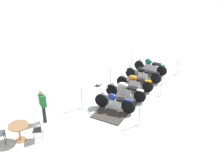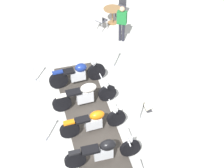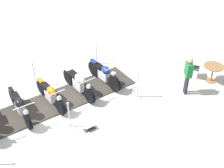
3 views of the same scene
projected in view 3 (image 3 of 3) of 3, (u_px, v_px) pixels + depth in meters
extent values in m
plane|color=silver|center=(52.00, 104.00, 11.51)|extent=(80.00, 80.00, 0.00)
cube|color=#38332D|center=(52.00, 103.00, 11.50)|extent=(2.16, 7.11, 0.04)
cylinder|color=black|center=(28.00, 121.00, 10.21)|extent=(0.62, 0.16, 0.61)
cylinder|color=black|center=(13.00, 97.00, 11.31)|extent=(0.62, 0.16, 0.61)
cube|color=silver|center=(20.00, 107.00, 10.73)|extent=(0.57, 0.25, 0.36)
ellipsoid|color=black|center=(20.00, 103.00, 10.46)|extent=(0.49, 0.36, 0.32)
cube|color=black|center=(15.00, 96.00, 10.83)|extent=(0.52, 0.33, 0.08)
cube|color=black|center=(11.00, 90.00, 11.11)|extent=(0.35, 0.16, 0.06)
cylinder|color=silver|center=(26.00, 114.00, 10.10)|extent=(0.25, 0.09, 0.53)
cylinder|color=silver|center=(24.00, 106.00, 9.96)|extent=(0.09, 0.74, 0.04)
sphere|color=silver|center=(26.00, 112.00, 10.00)|extent=(0.18, 0.18, 0.18)
cylinder|color=black|center=(61.00, 107.00, 10.82)|extent=(0.63, 0.22, 0.61)
cylinder|color=black|center=(42.00, 87.00, 11.80)|extent=(0.63, 0.22, 0.61)
cube|color=silver|center=(51.00, 96.00, 11.28)|extent=(0.56, 0.31, 0.37)
ellipsoid|color=#D16B0F|center=(51.00, 91.00, 11.02)|extent=(0.51, 0.35, 0.28)
cube|color=black|center=(46.00, 86.00, 11.34)|extent=(0.47, 0.32, 0.08)
cube|color=#D16B0F|center=(40.00, 80.00, 11.60)|extent=(0.36, 0.21, 0.06)
cylinder|color=silver|center=(59.00, 100.00, 10.71)|extent=(0.27, 0.11, 0.53)
cylinder|color=silver|center=(57.00, 92.00, 10.57)|extent=(0.13, 0.61, 0.04)
sphere|color=silver|center=(59.00, 98.00, 10.62)|extent=(0.18, 0.18, 0.18)
cylinder|color=black|center=(90.00, 96.00, 11.34)|extent=(0.65, 0.20, 0.64)
cylinder|color=black|center=(68.00, 77.00, 12.36)|extent=(0.65, 0.20, 0.64)
cube|color=silver|center=(78.00, 84.00, 11.81)|extent=(0.59, 0.28, 0.44)
ellipsoid|color=silver|center=(80.00, 79.00, 11.51)|extent=(0.59, 0.39, 0.32)
cube|color=black|center=(73.00, 74.00, 11.87)|extent=(0.53, 0.36, 0.08)
cube|color=silver|center=(68.00, 70.00, 12.16)|extent=(0.37, 0.18, 0.06)
cylinder|color=silver|center=(88.00, 89.00, 11.22)|extent=(0.28, 0.11, 0.55)
cylinder|color=silver|center=(87.00, 81.00, 11.07)|extent=(0.15, 0.77, 0.04)
sphere|color=silver|center=(89.00, 87.00, 11.13)|extent=(0.18, 0.18, 0.18)
cylinder|color=black|center=(114.00, 84.00, 11.94)|extent=(0.69, 0.23, 0.68)
cylinder|color=black|center=(94.00, 69.00, 12.84)|extent=(0.69, 0.23, 0.68)
cube|color=silver|center=(104.00, 75.00, 12.37)|extent=(0.57, 0.31, 0.37)
ellipsoid|color=navy|center=(106.00, 70.00, 12.09)|extent=(0.47, 0.38, 0.31)
cube|color=black|center=(99.00, 66.00, 12.42)|extent=(0.45, 0.35, 0.08)
cube|color=navy|center=(94.00, 61.00, 12.62)|extent=(0.39, 0.21, 0.06)
cylinder|color=silver|center=(113.00, 77.00, 11.83)|extent=(0.35, 0.12, 0.57)
cylinder|color=silver|center=(112.00, 68.00, 11.68)|extent=(0.13, 0.60, 0.04)
sphere|color=silver|center=(113.00, 74.00, 11.73)|extent=(0.18, 0.18, 0.18)
cylinder|color=silver|center=(36.00, 84.00, 12.52)|extent=(0.35, 0.35, 0.03)
cylinder|color=silver|center=(34.00, 74.00, 12.23)|extent=(0.05, 0.05, 0.98)
sphere|color=silver|center=(32.00, 64.00, 11.92)|extent=(0.09, 0.09, 0.09)
cylinder|color=silver|center=(96.00, 63.00, 13.88)|extent=(0.30, 0.30, 0.03)
cylinder|color=silver|center=(96.00, 54.00, 13.60)|extent=(0.05, 0.05, 0.92)
sphere|color=silver|center=(96.00, 45.00, 13.31)|extent=(0.09, 0.09, 0.09)
cylinder|color=silver|center=(137.00, 97.00, 11.85)|extent=(0.35, 0.35, 0.03)
cylinder|color=silver|center=(138.00, 86.00, 11.53)|extent=(0.05, 0.05, 1.05)
sphere|color=silver|center=(139.00, 74.00, 11.21)|extent=(0.09, 0.09, 0.09)
cylinder|color=silver|center=(70.00, 126.00, 10.48)|extent=(0.34, 0.34, 0.03)
cylinder|color=silver|center=(69.00, 115.00, 10.19)|extent=(0.05, 0.05, 0.99)
sphere|color=silver|center=(68.00, 103.00, 9.88)|extent=(0.09, 0.09, 0.09)
cube|color=#333338|center=(90.00, 129.00, 10.38)|extent=(0.24, 0.43, 0.02)
cube|color=beige|center=(89.00, 126.00, 10.31)|extent=(0.26, 0.39, 0.10)
cylinder|color=olive|center=(211.00, 81.00, 12.74)|extent=(0.45, 0.45, 0.02)
cylinder|color=olive|center=(212.00, 74.00, 12.53)|extent=(0.07, 0.07, 0.70)
cylinder|color=olive|center=(214.00, 66.00, 12.32)|extent=(0.82, 0.82, 0.03)
cylinder|color=#B7B7BC|center=(198.00, 72.00, 12.92)|extent=(0.03, 0.03, 0.46)
cylinder|color=#B7B7BC|center=(197.00, 76.00, 12.67)|extent=(0.03, 0.03, 0.46)
cylinder|color=#B7B7BC|center=(190.00, 70.00, 13.02)|extent=(0.03, 0.03, 0.46)
cylinder|color=#B7B7BC|center=(189.00, 74.00, 12.77)|extent=(0.03, 0.03, 0.46)
cube|color=#3F3F47|center=(195.00, 68.00, 12.70)|extent=(0.56, 0.56, 0.04)
cube|color=#B7B7BC|center=(191.00, 62.00, 12.62)|extent=(0.28, 0.33, 0.42)
cylinder|color=#23232D|center=(187.00, 85.00, 11.77)|extent=(0.12, 0.12, 0.85)
cylinder|color=#23232D|center=(186.00, 83.00, 11.88)|extent=(0.12, 0.12, 0.85)
cube|color=#1E7233|center=(189.00, 69.00, 11.42)|extent=(0.46, 0.37, 0.56)
sphere|color=tan|center=(190.00, 61.00, 11.19)|extent=(0.22, 0.22, 0.22)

